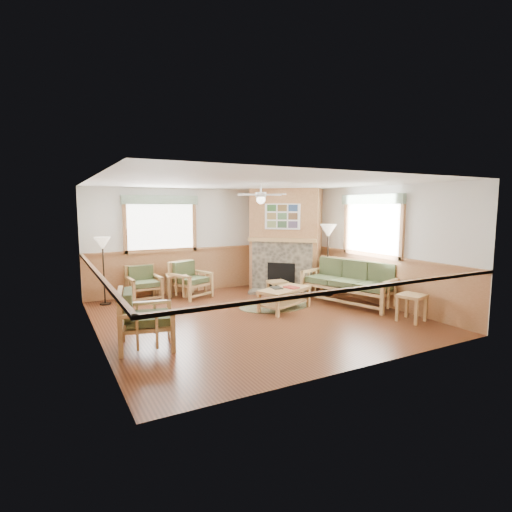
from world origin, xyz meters
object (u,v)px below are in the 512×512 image
armchair_back_left (144,283)px  end_table_chairs (177,285)px  floor_lamp_right (328,260)px  armchair_back_right (191,280)px  end_table_sofa (411,308)px  sofa (349,282)px  armchair_left (146,318)px  coffee_table (284,299)px  footstool (277,288)px  floor_lamp_left (104,271)px

armchair_back_left → end_table_chairs: size_ratio=1.46×
end_table_chairs → floor_lamp_right: size_ratio=0.31×
armchair_back_right → floor_lamp_right: floor_lamp_right is taller
end_table_sofa → floor_lamp_right: floor_lamp_right is taller
sofa → end_table_sofa: size_ratio=4.03×
armchair_back_left → armchair_left: (-0.70, -3.28, 0.06)m
sofa → armchair_back_right: 3.81m
coffee_table → floor_lamp_right: 1.99m
armchair_back_right → armchair_left: size_ratio=0.94×
armchair_back_left → coffee_table: (2.47, -2.37, -0.17)m
footstool → floor_lamp_left: bearing=164.2°
armchair_back_left → floor_lamp_right: bearing=-25.5°
footstool → end_table_chairs: bearing=153.6°
end_table_chairs → sofa: bearing=-38.2°
armchair_back_left → end_table_chairs: 0.81m
end_table_chairs → armchair_back_right: bearing=-40.7°
armchair_back_right → armchair_back_left: bearing=144.4°
end_table_sofa → floor_lamp_right: bearing=90.0°
floor_lamp_left → footstool: bearing=-15.8°
coffee_table → armchair_left: bearing=175.4°
end_table_sofa → floor_lamp_left: floor_lamp_left is taller
sofa → armchair_back_left: (-4.09, 2.60, -0.09)m
armchair_back_left → coffee_table: size_ratio=0.68×
end_table_chairs → end_table_sofa: end_table_chairs is taller
armchair_back_right → end_table_sofa: 5.10m
sofa → armchair_back_right: sofa is taller
armchair_back_right → end_table_sofa: (3.12, -4.04, -0.17)m
end_table_chairs → floor_lamp_right: (3.41, -1.66, 0.63)m
end_table_sofa → footstool: 3.37m
armchair_left → armchair_back_left: bearing=-0.2°
end_table_chairs → armchair_left: bearing=-114.6°
end_table_chairs → floor_lamp_left: bearing=180.0°
sofa → coffee_table: bearing=-114.9°
end_table_sofa → floor_lamp_left: 6.68m
coffee_table → floor_lamp_right: (1.73, 0.71, 0.67)m
sofa → armchair_left: 4.84m
armchair_back_right → armchair_left: (-1.79, -3.03, 0.03)m
end_table_sofa → sofa: bearing=93.8°
floor_lamp_right → armchair_left: bearing=-161.7°
armchair_back_left → floor_lamp_right: (4.21, -1.66, 0.50)m
end_table_chairs → footstool: end_table_chairs is taller
armchair_back_left → armchair_back_right: (1.09, -0.25, 0.03)m
sofa → armchair_back_left: sofa is taller
armchair_back_left → armchair_back_right: 1.12m
floor_lamp_right → end_table_chairs: bearing=154.0°
armchair_back_left → footstool: (3.06, -1.12, -0.22)m
sofa → floor_lamp_right: floor_lamp_right is taller
end_table_chairs → floor_lamp_right: floor_lamp_right is taller
coffee_table → sofa: bearing=-28.4°
armchair_left → footstool: size_ratio=2.15×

